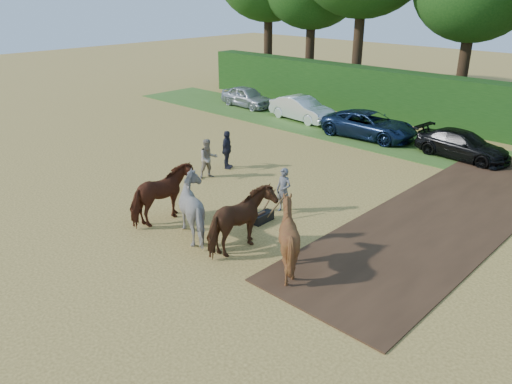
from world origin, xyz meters
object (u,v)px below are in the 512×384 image
object	(u,v)px
spectator_near	(208,159)
spectator_far	(227,150)
plough_team	(222,214)
parked_cars	(483,146)

from	to	relation	value
spectator_near	spectator_far	distance (m)	1.46
plough_team	parked_cars	bearing A→B (deg)	78.89
spectator_near	parked_cars	world-z (taller)	spectator_near
spectator_near	plough_team	bearing A→B (deg)	-107.37
spectator_near	spectator_far	world-z (taller)	spectator_far
spectator_near	plough_team	distance (m)	6.10
spectator_near	plough_team	size ratio (longest dim) A/B	0.26
spectator_far	parked_cars	xyz separation A→B (m)	(8.02, 9.29, -0.18)
spectator_far	parked_cars	world-z (taller)	spectator_far
spectator_far	spectator_near	bearing A→B (deg)	165.35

